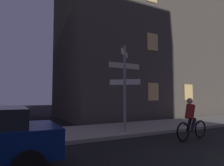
% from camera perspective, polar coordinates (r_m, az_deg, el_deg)
% --- Properties ---
extents(sidewalk_kerb, '(40.00, 3.39, 0.14)m').
position_cam_1_polar(sidewalk_kerb, '(10.33, 3.79, -12.72)').
color(sidewalk_kerb, gray).
rests_on(sidewalk_kerb, ground_plane).
extents(signpost, '(1.58, 0.99, 3.80)m').
position_cam_1_polar(signpost, '(8.97, 3.58, 0.63)').
color(signpost, gray).
rests_on(signpost, sidewalk_kerb).
extents(cyclist, '(1.82, 0.36, 1.61)m').
position_cam_1_polar(cyclist, '(8.51, 21.34, -9.77)').
color(cyclist, black).
rests_on(cyclist, ground_plane).
extents(building_right_block, '(13.86, 7.28, 13.36)m').
position_cam_1_polar(building_right_block, '(18.71, 8.09, 11.73)').
color(building_right_block, '#4C443D').
rests_on(building_right_block, ground_plane).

